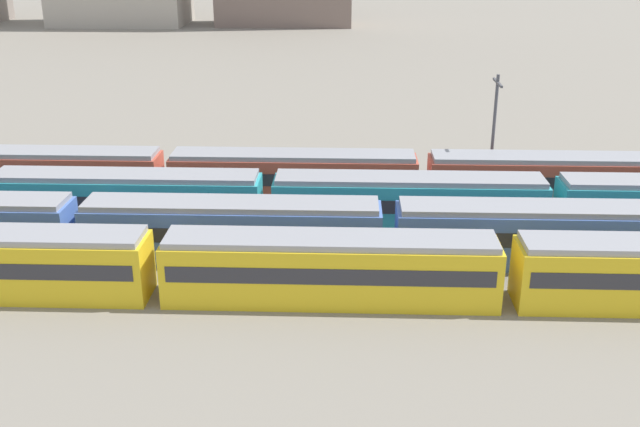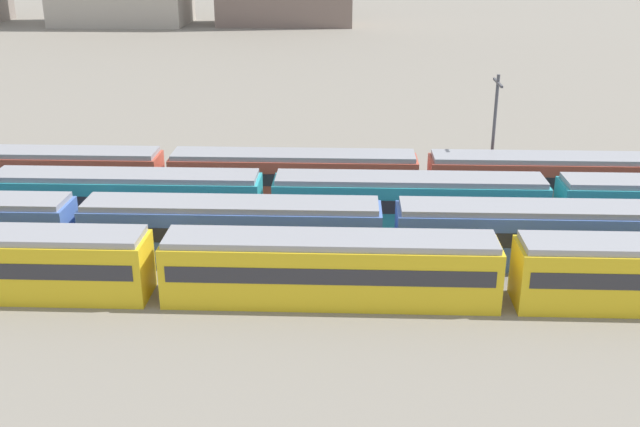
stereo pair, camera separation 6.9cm
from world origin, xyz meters
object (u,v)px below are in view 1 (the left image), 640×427
at_px(train_track_0, 507,271).
at_px(train_track_2, 267,201).
at_px(train_track_3, 294,177).
at_px(train_track_1, 232,230).
at_px(catenary_pole_1, 494,128).

relative_size(train_track_0, train_track_2, 1.51).
bearing_deg(train_track_2, train_track_3, 74.89).
distance_m(train_track_2, train_track_3, 5.39).
height_order(train_track_0, train_track_3, same).
xyz_separation_m(train_track_0, train_track_3, (-12.54, 15.60, 0.00)).
bearing_deg(train_track_0, train_track_2, 143.29).
bearing_deg(train_track_3, train_track_0, -51.20).
distance_m(train_track_1, train_track_2, 5.43).
xyz_separation_m(train_track_1, catenary_pole_1, (17.83, 13.14, 3.14)).
bearing_deg(train_track_1, train_track_0, -18.52).
bearing_deg(train_track_1, catenary_pole_1, 36.38).
height_order(train_track_0, train_track_2, same).
xyz_separation_m(train_track_2, train_track_3, (1.40, 5.20, 0.00)).
relative_size(train_track_0, catenary_pole_1, 12.48).
height_order(train_track_0, train_track_1, same).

